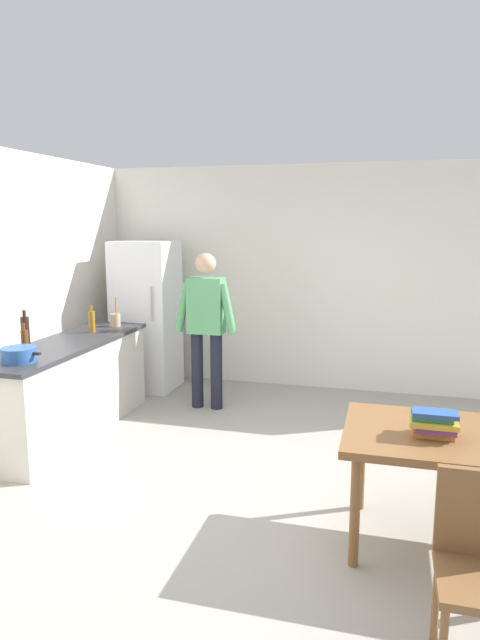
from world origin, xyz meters
name	(u,v)px	position (x,y,z in m)	size (l,w,h in m)	color
ground_plane	(250,497)	(0.00, 0.00, 0.00)	(14.00, 14.00, 0.00)	#9E998E
wall_back	(310,278)	(0.00, 3.00, 1.35)	(6.40, 0.12, 2.70)	silver
kitchen_counter	(69,388)	(-2.00, 0.80, 0.45)	(0.64, 2.20, 0.90)	beige
refrigerator	(147,316)	(-1.90, 2.40, 0.90)	(0.70, 0.67, 1.80)	white
person	(206,320)	(-0.95, 1.85, 0.98)	(0.70, 0.22, 1.70)	#1E1E2D
dining_table	(461,447)	(1.40, -0.30, 0.67)	(1.40, 0.90, 0.75)	brown
cooking_pot	(19,355)	(-1.94, 0.03, 0.96)	(0.40, 0.28, 0.12)	#285193
utensil_jar	(115,319)	(-1.93, 1.65, 0.98)	(0.11, 0.11, 0.32)	tan
bottle_oil_amber	(92,321)	(-2.00, 1.29, 1.02)	(0.06, 0.06, 0.28)	#996619
bottle_beer_brown	(25,341)	(-2.11, 0.33, 1.01)	(0.06, 0.06, 0.26)	#5B3314
bottle_wine_dark	(25,331)	(-2.23, 0.52, 1.05)	(0.08, 0.08, 0.34)	black
book_stack	(434,423)	(1.23, -0.38, 0.83)	(0.28, 0.21, 0.16)	orange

